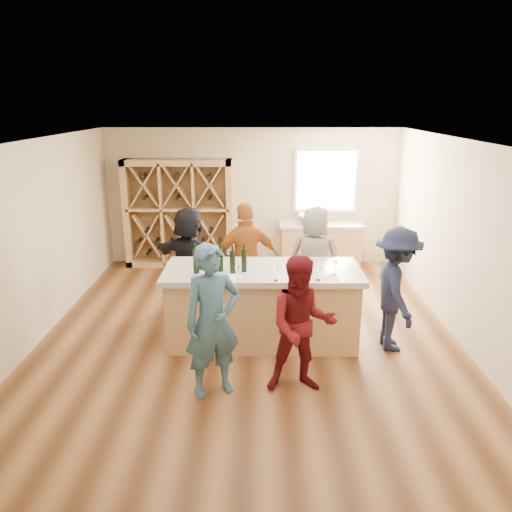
{
  "coord_description": "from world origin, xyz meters",
  "views": [
    {
      "loc": [
        0.15,
        -6.7,
        3.29
      ],
      "look_at": [
        0.1,
        0.2,
        1.15
      ],
      "focal_mm": 35.0,
      "sensor_mm": 36.0,
      "label": 1
    }
  ],
  "objects_px": {
    "wine_bottle_a": "(196,261)",
    "person_near_right": "(302,325)",
    "wine_bottle_c": "(220,260)",
    "person_far_left": "(190,260)",
    "wine_bottle_d": "(233,262)",
    "wine_bottle_b": "(209,264)",
    "tasting_counter_base": "(262,308)",
    "wine_rack": "(179,214)",
    "person_far_mid": "(247,260)",
    "person_near_left": "(213,321)",
    "person_server": "(396,289)",
    "person_far_right": "(314,260)",
    "sink": "(311,219)",
    "wine_bottle_e": "(244,261)"
  },
  "relations": [
    {
      "from": "wine_bottle_a",
      "to": "person_near_right",
      "type": "height_order",
      "value": "person_near_right"
    },
    {
      "from": "wine_bottle_c",
      "to": "person_far_left",
      "type": "height_order",
      "value": "person_far_left"
    },
    {
      "from": "wine_bottle_d",
      "to": "person_near_right",
      "type": "bearing_deg",
      "value": -52.47
    },
    {
      "from": "wine_bottle_c",
      "to": "wine_bottle_d",
      "type": "height_order",
      "value": "wine_bottle_c"
    },
    {
      "from": "wine_bottle_b",
      "to": "wine_bottle_d",
      "type": "relative_size",
      "value": 1.06
    },
    {
      "from": "tasting_counter_base",
      "to": "person_far_left",
      "type": "xyz_separation_m",
      "value": [
        -1.16,
        1.09,
        0.36
      ]
    },
    {
      "from": "wine_rack",
      "to": "person_far_mid",
      "type": "xyz_separation_m",
      "value": [
        1.45,
        -2.51,
        -0.19
      ]
    },
    {
      "from": "person_near_right",
      "to": "person_near_left",
      "type": "bearing_deg",
      "value": -179.93
    },
    {
      "from": "wine_bottle_d",
      "to": "person_far_mid",
      "type": "xyz_separation_m",
      "value": [
        0.16,
        1.11,
        -0.32
      ]
    },
    {
      "from": "person_near_left",
      "to": "wine_rack",
      "type": "bearing_deg",
      "value": 79.36
    },
    {
      "from": "wine_bottle_d",
      "to": "wine_rack",
      "type": "bearing_deg",
      "value": 109.63
    },
    {
      "from": "person_near_left",
      "to": "wine_bottle_c",
      "type": "bearing_deg",
      "value": 66.15
    },
    {
      "from": "wine_bottle_d",
      "to": "person_far_left",
      "type": "xyz_separation_m",
      "value": [
        -0.76,
        1.26,
        -0.37
      ]
    },
    {
      "from": "wine_bottle_a",
      "to": "wine_bottle_d",
      "type": "bearing_deg",
      "value": 0.49
    },
    {
      "from": "person_server",
      "to": "person_far_right",
      "type": "height_order",
      "value": "person_far_right"
    },
    {
      "from": "person_far_left",
      "to": "wine_bottle_c",
      "type": "bearing_deg",
      "value": 147.82
    },
    {
      "from": "person_far_left",
      "to": "sink",
      "type": "bearing_deg",
      "value": -102.08
    },
    {
      "from": "sink",
      "to": "tasting_counter_base",
      "type": "distance_m",
      "value": 3.56
    },
    {
      "from": "wine_rack",
      "to": "wine_bottle_d",
      "type": "distance_m",
      "value": 3.84
    },
    {
      "from": "person_server",
      "to": "wine_bottle_e",
      "type": "bearing_deg",
      "value": 86.59
    },
    {
      "from": "tasting_counter_base",
      "to": "wine_bottle_a",
      "type": "relative_size",
      "value": 8.02
    },
    {
      "from": "person_server",
      "to": "person_near_left",
      "type": "bearing_deg",
      "value": 114.85
    },
    {
      "from": "tasting_counter_base",
      "to": "person_far_right",
      "type": "distance_m",
      "value": 1.38
    },
    {
      "from": "person_near_right",
      "to": "person_far_left",
      "type": "xyz_separation_m",
      "value": [
        -1.61,
        2.37,
        0.03
      ]
    },
    {
      "from": "person_near_right",
      "to": "person_far_mid",
      "type": "xyz_separation_m",
      "value": [
        -0.69,
        2.21,
        0.08
      ]
    },
    {
      "from": "wine_rack",
      "to": "person_far_left",
      "type": "xyz_separation_m",
      "value": [
        0.53,
        -2.35,
        -0.24
      ]
    },
    {
      "from": "wine_bottle_a",
      "to": "wine_bottle_c",
      "type": "height_order",
      "value": "wine_bottle_a"
    },
    {
      "from": "tasting_counter_base",
      "to": "wine_bottle_d",
      "type": "relative_size",
      "value": 8.41
    },
    {
      "from": "tasting_counter_base",
      "to": "person_far_left",
      "type": "distance_m",
      "value": 1.63
    },
    {
      "from": "wine_rack",
      "to": "person_far_left",
      "type": "distance_m",
      "value": 2.42
    },
    {
      "from": "tasting_counter_base",
      "to": "person_far_mid",
      "type": "distance_m",
      "value": 1.05
    },
    {
      "from": "wine_bottle_e",
      "to": "person_far_right",
      "type": "relative_size",
      "value": 0.17
    },
    {
      "from": "wine_bottle_a",
      "to": "wine_bottle_d",
      "type": "height_order",
      "value": "wine_bottle_a"
    },
    {
      "from": "sink",
      "to": "person_server",
      "type": "relative_size",
      "value": 0.31
    },
    {
      "from": "wine_bottle_e",
      "to": "person_far_right",
      "type": "bearing_deg",
      "value": 46.77
    },
    {
      "from": "wine_bottle_e",
      "to": "person_far_right",
      "type": "distance_m",
      "value": 1.62
    },
    {
      "from": "wine_bottle_b",
      "to": "person_far_left",
      "type": "bearing_deg",
      "value": 108.38
    },
    {
      "from": "wine_bottle_b",
      "to": "wine_bottle_a",
      "type": "bearing_deg",
      "value": 150.56
    },
    {
      "from": "wine_bottle_a",
      "to": "wine_bottle_b",
      "type": "relative_size",
      "value": 0.99
    },
    {
      "from": "wine_rack",
      "to": "person_far_right",
      "type": "relative_size",
      "value": 1.26
    },
    {
      "from": "tasting_counter_base",
      "to": "person_far_right",
      "type": "bearing_deg",
      "value": 51.35
    },
    {
      "from": "sink",
      "to": "wine_bottle_d",
      "type": "height_order",
      "value": "wine_bottle_d"
    },
    {
      "from": "tasting_counter_base",
      "to": "person_far_mid",
      "type": "height_order",
      "value": "person_far_mid"
    },
    {
      "from": "wine_bottle_b",
      "to": "person_near_left",
      "type": "height_order",
      "value": "person_near_left"
    },
    {
      "from": "sink",
      "to": "person_far_left",
      "type": "distance_m",
      "value": 3.15
    },
    {
      "from": "person_server",
      "to": "person_far_mid",
      "type": "relative_size",
      "value": 0.95
    },
    {
      "from": "wine_bottle_c",
      "to": "wine_rack",
      "type": "bearing_deg",
      "value": 107.57
    },
    {
      "from": "wine_bottle_a",
      "to": "wine_bottle_d",
      "type": "distance_m",
      "value": 0.49
    },
    {
      "from": "person_far_left",
      "to": "person_near_right",
      "type": "bearing_deg",
      "value": 155.59
    },
    {
      "from": "wine_rack",
      "to": "wine_bottle_e",
      "type": "xyz_separation_m",
      "value": [
        1.44,
        -3.55,
        0.13
      ]
    }
  ]
}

